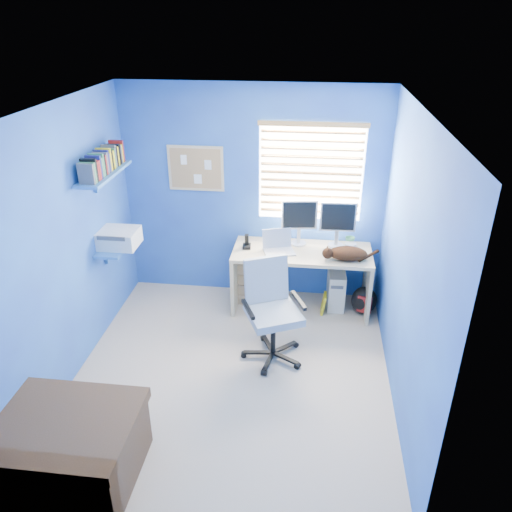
# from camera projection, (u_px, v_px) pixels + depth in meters

# --- Properties ---
(floor) EXTENTS (3.00, 3.20, 0.00)m
(floor) POSITION_uv_depth(u_px,v_px,m) (233.00, 372.00, 4.87)
(floor) COLOR tan
(floor) RESTS_ON ground
(ceiling) EXTENTS (3.00, 3.20, 0.00)m
(ceiling) POSITION_uv_depth(u_px,v_px,m) (226.00, 109.00, 3.75)
(ceiling) COLOR white
(ceiling) RESTS_ON wall_back
(wall_back) EXTENTS (3.00, 0.01, 2.50)m
(wall_back) POSITION_uv_depth(u_px,v_px,m) (253.00, 195.00, 5.73)
(wall_back) COLOR #2643A2
(wall_back) RESTS_ON ground
(wall_front) EXTENTS (3.00, 0.01, 2.50)m
(wall_front) POSITION_uv_depth(u_px,v_px,m) (184.00, 381.00, 2.89)
(wall_front) COLOR #2643A2
(wall_front) RESTS_ON ground
(wall_left) EXTENTS (0.01, 3.20, 2.50)m
(wall_left) POSITION_uv_depth(u_px,v_px,m) (65.00, 249.00, 4.47)
(wall_left) COLOR #2643A2
(wall_left) RESTS_ON ground
(wall_right) EXTENTS (0.01, 3.20, 2.50)m
(wall_right) POSITION_uv_depth(u_px,v_px,m) (407.00, 267.00, 4.15)
(wall_right) COLOR #2643A2
(wall_right) RESTS_ON ground
(desk) EXTENTS (1.55, 0.65, 0.74)m
(desk) POSITION_uv_depth(u_px,v_px,m) (301.00, 280.00, 5.76)
(desk) COLOR tan
(desk) RESTS_ON floor
(laptop) EXTENTS (0.39, 0.35, 0.22)m
(laptop) POSITION_uv_depth(u_px,v_px,m) (279.00, 243.00, 5.51)
(laptop) COLOR silver
(laptop) RESTS_ON desk
(monitor_left) EXTENTS (0.41, 0.17, 0.54)m
(monitor_left) POSITION_uv_depth(u_px,v_px,m) (299.00, 222.00, 5.63)
(monitor_left) COLOR silver
(monitor_left) RESTS_ON desk
(monitor_right) EXTENTS (0.40, 0.14, 0.54)m
(monitor_right) POSITION_uv_depth(u_px,v_px,m) (337.00, 224.00, 5.58)
(monitor_right) COLOR silver
(monitor_right) RESTS_ON desk
(phone) EXTENTS (0.10, 0.12, 0.17)m
(phone) POSITION_uv_depth(u_px,v_px,m) (247.00, 241.00, 5.62)
(phone) COLOR black
(phone) RESTS_ON desk
(mug) EXTENTS (0.10, 0.09, 0.10)m
(mug) POSITION_uv_depth(u_px,v_px,m) (350.00, 241.00, 5.70)
(mug) COLOR #34764C
(mug) RESTS_ON desk
(cd_spindle) EXTENTS (0.13, 0.13, 0.07)m
(cd_spindle) POSITION_uv_depth(u_px,v_px,m) (350.00, 246.00, 5.62)
(cd_spindle) COLOR silver
(cd_spindle) RESTS_ON desk
(cat) EXTENTS (0.46, 0.30, 0.15)m
(cat) POSITION_uv_depth(u_px,v_px,m) (348.00, 253.00, 5.36)
(cat) COLOR black
(cat) RESTS_ON desk
(tower_pc) EXTENTS (0.20, 0.45, 0.45)m
(tower_pc) POSITION_uv_depth(u_px,v_px,m) (336.00, 288.00, 5.88)
(tower_pc) COLOR beige
(tower_pc) RESTS_ON floor
(drawer_boxes) EXTENTS (0.35, 0.28, 0.54)m
(drawer_boxes) POSITION_uv_depth(u_px,v_px,m) (254.00, 280.00, 5.95)
(drawer_boxes) COLOR tan
(drawer_boxes) RESTS_ON floor
(yellow_book) EXTENTS (0.03, 0.17, 0.24)m
(yellow_book) POSITION_uv_depth(u_px,v_px,m) (323.00, 303.00, 5.77)
(yellow_book) COLOR yellow
(yellow_book) RESTS_ON floor
(backpack) EXTENTS (0.35, 0.31, 0.34)m
(backpack) POSITION_uv_depth(u_px,v_px,m) (364.00, 300.00, 5.73)
(backpack) COLOR black
(backpack) RESTS_ON floor
(bed_corner) EXTENTS (1.13, 0.80, 0.54)m
(bed_corner) POSITION_uv_depth(u_px,v_px,m) (59.00, 448.00, 3.69)
(bed_corner) COLOR brown
(bed_corner) RESTS_ON floor
(office_chair) EXTENTS (0.78, 0.78, 1.02)m
(office_chair) POSITION_uv_depth(u_px,v_px,m) (272.00, 323.00, 4.95)
(office_chair) COLOR black
(office_chair) RESTS_ON floor
(window_blinds) EXTENTS (1.15, 0.05, 1.10)m
(window_blinds) POSITION_uv_depth(u_px,v_px,m) (311.00, 173.00, 5.50)
(window_blinds) COLOR white
(window_blinds) RESTS_ON ground
(corkboard) EXTENTS (0.64, 0.02, 0.52)m
(corkboard) POSITION_uv_depth(u_px,v_px,m) (196.00, 168.00, 5.65)
(corkboard) COLOR tan
(corkboard) RESTS_ON ground
(wall_shelves) EXTENTS (0.42, 0.90, 1.05)m
(wall_shelves) POSITION_uv_depth(u_px,v_px,m) (110.00, 201.00, 5.04)
(wall_shelves) COLOR #336FB9
(wall_shelves) RESTS_ON ground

